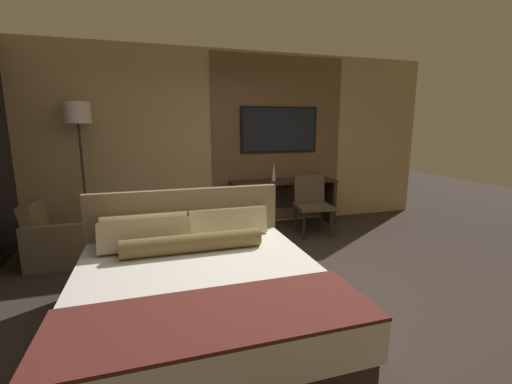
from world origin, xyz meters
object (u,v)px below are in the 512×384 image
(armchair_by_window, at_px, (59,241))
(vase_tall, at_px, (274,171))
(floor_lamp, at_px, (78,125))
(bed, at_px, (199,291))
(desk, at_px, (283,195))
(book, at_px, (314,178))
(tv, at_px, (279,130))
(desk_chair, at_px, (311,200))

(armchair_by_window, bearing_deg, vase_tall, -78.77)
(armchair_by_window, bearing_deg, floor_lamp, -18.79)
(bed, height_order, desk, bed)
(floor_lamp, relative_size, book, 8.05)
(floor_lamp, bearing_deg, desk, -0.16)
(desk, height_order, vase_tall, vase_tall)
(floor_lamp, bearing_deg, tv, 3.47)
(book, bearing_deg, desk_chair, -119.14)
(armchair_by_window, xyz_separation_m, floor_lamp, (0.22, 0.67, 1.39))
(armchair_by_window, xyz_separation_m, book, (3.75, 0.66, 0.52))
(tv, relative_size, floor_lamp, 0.68)
(bed, bearing_deg, armchair_by_window, 127.42)
(floor_lamp, height_order, book, floor_lamp)
(armchair_by_window, height_order, book, book)
(armchair_by_window, height_order, floor_lamp, floor_lamp)
(tv, distance_m, desk_chair, 1.31)
(vase_tall, distance_m, book, 0.75)
(book, bearing_deg, tv, 161.58)
(desk_chair, distance_m, vase_tall, 0.78)
(desk, distance_m, book, 0.62)
(desk_chair, xyz_separation_m, book, (0.31, 0.56, 0.25))
(desk, distance_m, tv, 1.08)
(bed, relative_size, tv, 1.57)
(tv, relative_size, vase_tall, 4.34)
(vase_tall, xyz_separation_m, book, (0.73, 0.03, -0.14))
(bed, height_order, floor_lamp, floor_lamp)
(tv, bearing_deg, armchair_by_window, -165.05)
(tv, bearing_deg, book, -18.42)
(desk_chair, xyz_separation_m, floor_lamp, (-3.22, 0.56, 1.12))
(tv, bearing_deg, bed, -122.57)
(desk, xyz_separation_m, desk_chair, (0.25, -0.56, 0.02))
(bed, distance_m, desk, 3.09)
(desk, height_order, book, book)
(bed, xyz_separation_m, vase_tall, (1.58, 2.51, 0.61))
(bed, relative_size, desk, 1.20)
(book, bearing_deg, bed, -132.21)
(book, bearing_deg, desk, -179.92)
(tv, bearing_deg, vase_tall, -127.84)
(desk, bearing_deg, tv, 90.00)
(floor_lamp, bearing_deg, armchair_by_window, -108.16)
(bed, bearing_deg, book, 47.79)
(vase_tall, bearing_deg, armchair_by_window, -168.15)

